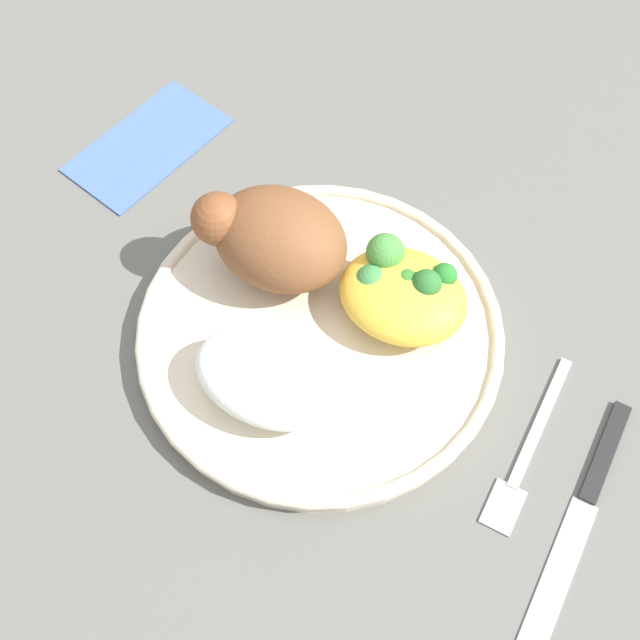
# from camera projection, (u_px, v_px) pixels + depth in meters

# --- Properties ---
(ground_plane) EXTENTS (2.00, 2.00, 0.00)m
(ground_plane) POSITION_uv_depth(u_px,v_px,m) (320.00, 340.00, 0.63)
(ground_plane) COLOR #5D5D56
(plate) EXTENTS (0.27, 0.27, 0.02)m
(plate) POSITION_uv_depth(u_px,v_px,m) (320.00, 333.00, 0.62)
(plate) COLOR beige
(plate) RESTS_ON ground_plane
(roasted_chicken) EXTENTS (0.11, 0.08, 0.07)m
(roasted_chicken) POSITION_uv_depth(u_px,v_px,m) (274.00, 237.00, 0.61)
(roasted_chicken) COLOR brown
(roasted_chicken) RESTS_ON plate
(rice_pile) EXTENTS (0.10, 0.07, 0.04)m
(rice_pile) POSITION_uv_depth(u_px,v_px,m) (267.00, 378.00, 0.57)
(rice_pile) COLOR white
(rice_pile) RESTS_ON plate
(mac_cheese_with_broccoli) EXTENTS (0.09, 0.08, 0.05)m
(mac_cheese_with_broccoli) POSITION_uv_depth(u_px,v_px,m) (402.00, 291.00, 0.60)
(mac_cheese_with_broccoli) COLOR gold
(mac_cheese_with_broccoli) RESTS_ON plate
(fork) EXTENTS (0.02, 0.14, 0.01)m
(fork) POSITION_uv_depth(u_px,v_px,m) (528.00, 451.00, 0.58)
(fork) COLOR #B2B2B7
(fork) RESTS_ON ground_plane
(knife) EXTENTS (0.02, 0.19, 0.01)m
(knife) POSITION_uv_depth(u_px,v_px,m) (587.00, 499.00, 0.56)
(knife) COLOR black
(knife) RESTS_ON ground_plane
(napkin) EXTENTS (0.11, 0.15, 0.00)m
(napkin) POSITION_uv_depth(u_px,v_px,m) (148.00, 144.00, 0.72)
(napkin) COLOR #47669E
(napkin) RESTS_ON ground_plane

